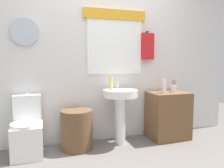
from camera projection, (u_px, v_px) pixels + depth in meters
back_wall at (100, 52)px, 3.18m from camera, size 4.40×0.18×2.60m
toilet at (28, 132)px, 2.73m from camera, size 0.38×0.51×0.76m
laundry_hamper at (77, 130)px, 2.88m from camera, size 0.42×0.42×0.53m
pedestal_sink at (120, 104)px, 3.04m from camera, size 0.49×0.49×0.78m
faucet at (117, 85)px, 3.12m from camera, size 0.03×0.03×0.10m
wooden_cabinet at (168, 115)px, 3.30m from camera, size 0.58×0.44×0.71m
soap_bottle at (111, 83)px, 3.02m from camera, size 0.05×0.05×0.19m
lotion_bottle at (164, 86)px, 3.18m from camera, size 0.05×0.05×0.21m
toothbrush_cup at (174, 88)px, 3.30m from camera, size 0.08×0.08×0.19m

